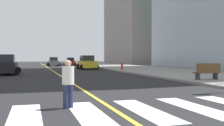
% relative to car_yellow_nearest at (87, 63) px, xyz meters
% --- Properties ---
extents(sidewalk_kerb_east, '(10.00, 120.00, 0.15)m').
position_rel_car_yellow_nearest_xyz_m(sidewalk_kerb_east, '(7.15, -14.08, -0.84)').
color(sidewalk_kerb_east, gray).
rests_on(sidewalk_kerb_east, ground).
extents(crosswalk_paint, '(13.50, 4.00, 0.01)m').
position_rel_car_yellow_nearest_xyz_m(crosswalk_paint, '(-5.05, -30.08, -0.91)').
color(crosswalk_paint, silver).
rests_on(crosswalk_paint, ground).
extents(lane_divider_paint, '(0.16, 80.00, 0.01)m').
position_rel_car_yellow_nearest_xyz_m(lane_divider_paint, '(-5.05, 5.92, -0.91)').
color(lane_divider_paint, yellow).
rests_on(lane_divider_paint, ground).
extents(parking_garage_concrete, '(18.00, 24.00, 25.73)m').
position_rel_car_yellow_nearest_xyz_m(parking_garage_concrete, '(22.51, 29.85, 11.95)').
color(parking_garage_concrete, gray).
rests_on(parking_garage_concrete, ground).
extents(car_yellow_nearest, '(2.76, 4.40, 1.95)m').
position_rel_car_yellow_nearest_xyz_m(car_yellow_nearest, '(0.00, 0.00, 0.00)').
color(car_yellow_nearest, gold).
rests_on(car_yellow_nearest, ground).
extents(car_red_second, '(2.43, 3.78, 1.65)m').
position_rel_car_yellow_nearest_xyz_m(car_red_second, '(0.21, 19.10, -0.14)').
color(car_red_second, red).
rests_on(car_red_second, ground).
extents(car_gray_third, '(2.45, 3.89, 1.73)m').
position_rel_car_yellow_nearest_xyz_m(car_gray_third, '(-3.51, 16.00, -0.10)').
color(car_gray_third, slate).
rests_on(car_gray_third, ground).
extents(car_black_fourth, '(2.76, 4.39, 1.95)m').
position_rel_car_yellow_nearest_xyz_m(car_black_fourth, '(-9.98, -9.86, 0.00)').
color(car_black_fourth, black).
rests_on(car_black_fourth, ground).
extents(park_bench, '(1.83, 0.68, 1.12)m').
position_rel_car_yellow_nearest_xyz_m(park_bench, '(3.96, -22.03, -0.22)').
color(park_bench, brown).
rests_on(park_bench, sidewalk_kerb_east).
extents(pedestrian_crossing, '(0.39, 0.39, 1.59)m').
position_rel_car_yellow_nearest_xyz_m(pedestrian_crossing, '(-6.42, -29.05, -0.04)').
color(pedestrian_crossing, '#232847').
rests_on(pedestrian_crossing, ground).
extents(fire_hydrant, '(0.26, 0.26, 0.89)m').
position_rel_car_yellow_nearest_xyz_m(fire_hydrant, '(3.25, -5.82, -0.33)').
color(fire_hydrant, red).
rests_on(fire_hydrant, sidewalk_kerb_east).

